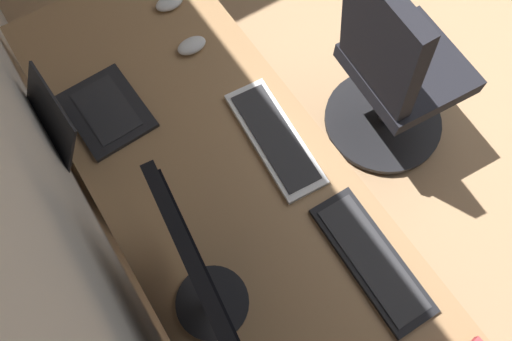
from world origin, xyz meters
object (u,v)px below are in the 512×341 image
(keyboard_main, at_px, (275,138))
(mouse_spare, at_px, (192,46))
(monitor_primary, at_px, (204,284))
(mouse_main, at_px, (169,3))
(office_chair, at_px, (392,76))
(laptop_leftmost, at_px, (85,114))
(drawer_pedestal, at_px, (186,167))
(keyboard_spare, at_px, (372,259))

(keyboard_main, relative_size, mouse_spare, 4.13)
(monitor_primary, height_order, keyboard_main, monitor_primary)
(mouse_main, bearing_deg, mouse_spare, 172.48)
(mouse_spare, xyz_separation_m, office_chair, (-0.35, -0.69, -0.29))
(laptop_leftmost, xyz_separation_m, office_chair, (-0.28, -1.10, -0.32))
(mouse_spare, bearing_deg, office_chair, -117.02)
(laptop_leftmost, bearing_deg, keyboard_main, -128.99)
(keyboard_main, relative_size, mouse_main, 4.13)
(keyboard_main, relative_size, office_chair, 0.44)
(drawer_pedestal, relative_size, keyboard_spare, 1.64)
(drawer_pedestal, distance_m, keyboard_main, 0.52)
(mouse_main, bearing_deg, monitor_primary, 157.58)
(laptop_leftmost, bearing_deg, office_chair, -104.07)
(mouse_spare, height_order, office_chair, office_chair)
(drawer_pedestal, xyz_separation_m, laptop_leftmost, (0.13, 0.22, 0.43))
(keyboard_main, xyz_separation_m, office_chair, (0.10, -0.64, -0.28))
(drawer_pedestal, height_order, keyboard_main, keyboard_main)
(keyboard_main, xyz_separation_m, keyboard_spare, (-0.47, -0.02, 0.00))
(keyboard_spare, xyz_separation_m, mouse_main, (1.12, 0.03, 0.01))
(keyboard_main, bearing_deg, laptop_leftmost, 51.01)
(keyboard_main, xyz_separation_m, mouse_spare, (0.45, 0.04, 0.01))
(laptop_leftmost, relative_size, keyboard_main, 0.78)
(drawer_pedestal, distance_m, laptop_leftmost, 0.50)
(keyboard_spare, bearing_deg, mouse_spare, 3.60)
(drawer_pedestal, xyz_separation_m, monitor_primary, (-0.57, 0.18, 0.64))
(monitor_primary, distance_m, laptop_leftmost, 0.73)
(drawer_pedestal, bearing_deg, keyboard_main, -136.05)
(monitor_primary, xyz_separation_m, laptop_leftmost, (0.70, 0.04, -0.21))
(laptop_leftmost, bearing_deg, drawer_pedestal, -119.63)
(mouse_main, distance_m, office_chair, 0.91)
(monitor_primary, bearing_deg, laptop_leftmost, 3.54)
(drawer_pedestal, distance_m, keyboard_spare, 0.85)
(keyboard_spare, xyz_separation_m, mouse_spare, (0.91, 0.06, 0.01))
(monitor_primary, xyz_separation_m, keyboard_spare, (-0.14, -0.43, -0.25))
(keyboard_main, bearing_deg, office_chair, -81.50)
(laptop_leftmost, relative_size, office_chair, 0.35)
(drawer_pedestal, xyz_separation_m, keyboard_spare, (-0.71, -0.25, 0.39))
(mouse_main, xyz_separation_m, office_chair, (-0.56, -0.66, -0.29))
(drawer_pedestal, relative_size, office_chair, 0.72)
(monitor_primary, height_order, office_chair, monitor_primary)
(monitor_primary, distance_m, mouse_main, 1.08)
(mouse_main, xyz_separation_m, mouse_spare, (-0.21, 0.03, 0.00))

